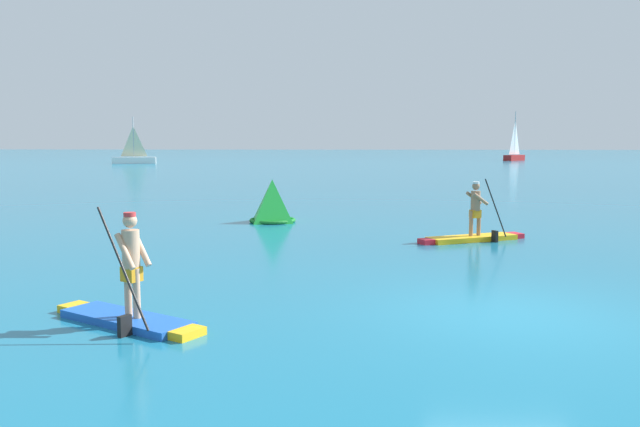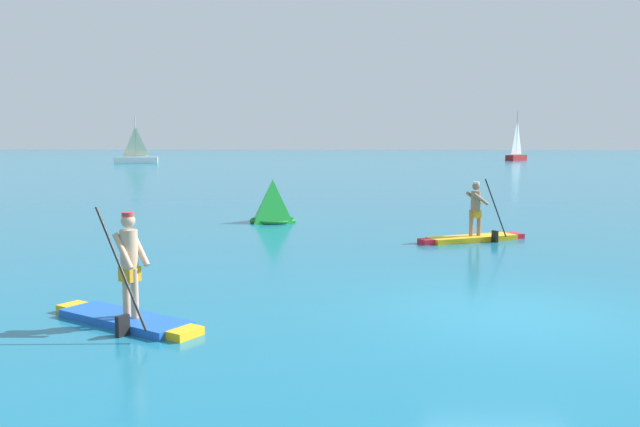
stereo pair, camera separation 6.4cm
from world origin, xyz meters
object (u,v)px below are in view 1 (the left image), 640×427
paddleboarder_near_left (128,302)px  race_marker_buoy (272,203)px  sailboat_right_horizon (514,154)px  paddleboarder_mid_center (474,230)px  sailboat_left_horizon (134,158)px

paddleboarder_near_left → race_marker_buoy: 12.43m
paddleboarder_near_left → sailboat_right_horizon: sailboat_right_horizon is taller
paddleboarder_mid_center → sailboat_left_horizon: bearing=90.8°
sailboat_left_horizon → sailboat_right_horizon: 53.83m
race_marker_buoy → sailboat_right_horizon: bearing=71.2°
paddleboarder_mid_center → sailboat_left_horizon: sailboat_left_horizon is taller
paddleboarder_near_left → paddleboarder_mid_center: paddleboarder_near_left is taller
paddleboarder_mid_center → sailboat_right_horizon: (19.19, 78.23, 0.64)m
sailboat_left_horizon → sailboat_right_horizon: sailboat_right_horizon is taller
paddleboarder_near_left → sailboat_left_horizon: size_ratio=0.45×
paddleboarder_mid_center → sailboat_right_horizon: sailboat_right_horizon is taller
paddleboarder_near_left → sailboat_left_horizon: sailboat_left_horizon is taller
race_marker_buoy → paddleboarder_mid_center: bearing=-31.6°
paddleboarder_near_left → race_marker_buoy: (0.42, 12.42, 0.32)m
race_marker_buoy → sailboat_left_horizon: size_ratio=0.31×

